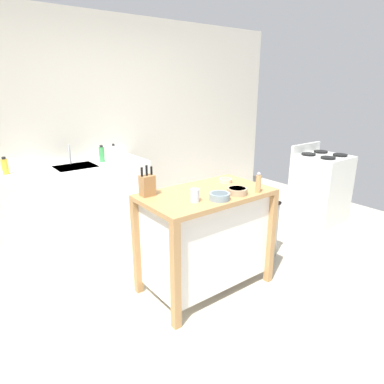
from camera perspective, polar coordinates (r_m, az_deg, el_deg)
name	(u,v)px	position (r m, az deg, el deg)	size (l,w,h in m)	color
ground_plane	(197,295)	(3.11, 0.83, -17.12)	(6.90, 6.90, 0.00)	#BCB29E
wall_back	(93,125)	(4.43, -16.57, 10.89)	(5.90, 0.10, 2.60)	beige
kitchen_island	(206,236)	(2.99, 2.35, -7.42)	(1.12, 0.65, 0.91)	#AD7F4C
knife_block	(147,185)	(2.75, -7.63, 1.19)	(0.11, 0.09, 0.25)	#9E7042
bowl_stoneware_deep	(220,196)	(2.65, 4.72, -0.72)	(0.16, 0.16, 0.06)	gray
bowl_ceramic_wide	(225,180)	(3.13, 5.72, 1.99)	(0.12, 0.12, 0.03)	beige
bowl_ceramic_small	(237,191)	(2.80, 7.70, 0.17)	(0.17, 0.17, 0.05)	tan
drinking_cup	(195,195)	(2.59, 0.50, -0.58)	(0.07, 0.07, 0.10)	silver
pepper_grinder	(258,183)	(2.86, 11.25, 1.53)	(0.04, 0.04, 0.18)	tan
trash_bin	(258,229)	(3.64, 11.14, -6.25)	(0.36, 0.28, 0.63)	gray
sink_counter	(79,203)	(4.17, -18.69, -1.76)	(1.64, 0.60, 0.90)	white
sink_faucet	(70,155)	(4.16, -20.10, 6.01)	(0.02, 0.02, 0.22)	#B7BCC1
bottle_dish_soap	(102,154)	(4.15, -15.11, 6.24)	(0.06, 0.06, 0.20)	green
bottle_spray_cleaner	(114,152)	(4.26, -13.18, 6.61)	(0.05, 0.05, 0.19)	white
bottle_hand_soap	(5,166)	(3.95, -29.24, 3.85)	(0.06, 0.06, 0.18)	yellow
stove	(320,188)	(4.82, 20.96, 0.69)	(0.60, 0.60, 1.02)	silver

